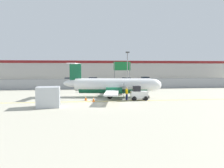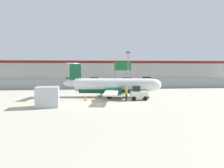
{
  "view_description": "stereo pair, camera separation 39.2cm",
  "coord_description": "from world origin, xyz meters",
  "px_view_note": "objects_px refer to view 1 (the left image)",
  "views": [
    {
      "loc": [
        -2.72,
        -25.36,
        4.26
      ],
      "look_at": [
        1.14,
        7.21,
        1.8
      ],
      "focal_mm": 35.0,
      "sensor_mm": 36.0,
      "label": 1
    },
    {
      "loc": [
        -2.33,
        -25.41,
        4.26
      ],
      "look_at": [
        1.14,
        7.21,
        1.8
      ],
      "focal_mm": 35.0,
      "sensor_mm": 36.0,
      "label": 2
    }
  ],
  "objects_px": {
    "traffic_cone_near_right": "(86,98)",
    "highway_sign": "(122,68)",
    "parked_car_0": "(39,82)",
    "parked_car_3": "(127,80)",
    "apron_light_pole": "(127,67)",
    "parked_car_4": "(146,79)",
    "traffic_cone_far_left": "(136,94)",
    "baggage_tug": "(139,94)",
    "parked_car_2": "(93,80)",
    "traffic_cone_near_left": "(94,99)",
    "parked_car_1": "(69,80)",
    "commuter_airplane": "(115,86)",
    "cargo_container": "(48,97)",
    "ground_crew_worker": "(127,93)"
  },
  "relations": [
    {
      "from": "cargo_container",
      "to": "parked_car_2",
      "type": "height_order",
      "value": "cargo_container"
    },
    {
      "from": "traffic_cone_far_left",
      "to": "parked_car_0",
      "type": "distance_m",
      "value": 26.88
    },
    {
      "from": "traffic_cone_near_left",
      "to": "traffic_cone_near_right",
      "type": "xyz_separation_m",
      "value": [
        -0.97,
        1.22,
        0.0
      ]
    },
    {
      "from": "baggage_tug",
      "to": "parked_car_2",
      "type": "distance_m",
      "value": 30.98
    },
    {
      "from": "apron_light_pole",
      "to": "highway_sign",
      "type": "relative_size",
      "value": 1.32
    },
    {
      "from": "cargo_container",
      "to": "parked_car_3",
      "type": "bearing_deg",
      "value": 61.73
    },
    {
      "from": "parked_car_3",
      "to": "parked_car_1",
      "type": "bearing_deg",
      "value": -179.17
    },
    {
      "from": "highway_sign",
      "to": "parked_car_4",
      "type": "bearing_deg",
      "value": 58.31
    },
    {
      "from": "parked_car_0",
      "to": "apron_light_pole",
      "type": "height_order",
      "value": "apron_light_pole"
    },
    {
      "from": "traffic_cone_near_left",
      "to": "parked_car_2",
      "type": "xyz_separation_m",
      "value": [
        0.78,
        31.27,
        0.58
      ]
    },
    {
      "from": "parked_car_1",
      "to": "parked_car_4",
      "type": "bearing_deg",
      "value": -176.78
    },
    {
      "from": "ground_crew_worker",
      "to": "parked_car_4",
      "type": "xyz_separation_m",
      "value": [
        11.58,
        32.61,
        -0.06
      ]
    },
    {
      "from": "parked_car_0",
      "to": "apron_light_pole",
      "type": "bearing_deg",
      "value": 146.22
    },
    {
      "from": "highway_sign",
      "to": "traffic_cone_near_right",
      "type": "bearing_deg",
      "value": -113.93
    },
    {
      "from": "baggage_tug",
      "to": "apron_light_pole",
      "type": "distance_m",
      "value": 13.33
    },
    {
      "from": "commuter_airplane",
      "to": "parked_car_1",
      "type": "xyz_separation_m",
      "value": [
        -8.75,
        26.75,
        -0.71
      ]
    },
    {
      "from": "parked_car_4",
      "to": "parked_car_2",
      "type": "bearing_deg",
      "value": -167.88
    },
    {
      "from": "traffic_cone_near_right",
      "to": "parked_car_2",
      "type": "xyz_separation_m",
      "value": [
        1.75,
        30.05,
        0.58
      ]
    },
    {
      "from": "ground_crew_worker",
      "to": "parked_car_3",
      "type": "height_order",
      "value": "same"
    },
    {
      "from": "cargo_container",
      "to": "highway_sign",
      "type": "distance_m",
      "value": 24.6
    },
    {
      "from": "commuter_airplane",
      "to": "cargo_container",
      "type": "xyz_separation_m",
      "value": [
        -8.2,
        -7.47,
        -0.5
      ]
    },
    {
      "from": "baggage_tug",
      "to": "parked_car_4",
      "type": "relative_size",
      "value": 0.55
    },
    {
      "from": "traffic_cone_near_right",
      "to": "parked_car_1",
      "type": "relative_size",
      "value": 0.15
    },
    {
      "from": "baggage_tug",
      "to": "traffic_cone_near_right",
      "type": "distance_m",
      "value": 6.98
    },
    {
      "from": "cargo_container",
      "to": "parked_car_3",
      "type": "relative_size",
      "value": 0.58
    },
    {
      "from": "parked_car_3",
      "to": "apron_light_pole",
      "type": "distance_m",
      "value": 16.32
    },
    {
      "from": "traffic_cone_near_right",
      "to": "ground_crew_worker",
      "type": "bearing_deg",
      "value": -4.18
    },
    {
      "from": "parked_car_2",
      "to": "highway_sign",
      "type": "bearing_deg",
      "value": 117.19
    },
    {
      "from": "baggage_tug",
      "to": "parked_car_1",
      "type": "xyz_separation_m",
      "value": [
        -11.51,
        30.38,
        0.04
      ]
    },
    {
      "from": "ground_crew_worker",
      "to": "commuter_airplane",
      "type": "bearing_deg",
      "value": 89.47
    },
    {
      "from": "apron_light_pole",
      "to": "parked_car_1",
      "type": "bearing_deg",
      "value": 125.29
    },
    {
      "from": "commuter_airplane",
      "to": "traffic_cone_near_right",
      "type": "distance_m",
      "value": 5.39
    },
    {
      "from": "parked_car_2",
      "to": "highway_sign",
      "type": "relative_size",
      "value": 0.78
    },
    {
      "from": "traffic_cone_near_right",
      "to": "parked_car_0",
      "type": "distance_m",
      "value": 25.35
    },
    {
      "from": "parked_car_4",
      "to": "highway_sign",
      "type": "xyz_separation_m",
      "value": [
        -9.3,
        -15.07,
        3.24
      ]
    },
    {
      "from": "baggage_tug",
      "to": "apron_light_pole",
      "type": "relative_size",
      "value": 0.33
    },
    {
      "from": "cargo_container",
      "to": "baggage_tug",
      "type": "bearing_deg",
      "value": 15.44
    },
    {
      "from": "parked_car_4",
      "to": "apron_light_pole",
      "type": "relative_size",
      "value": 0.59
    },
    {
      "from": "traffic_cone_near_left",
      "to": "parked_car_1",
      "type": "relative_size",
      "value": 0.15
    },
    {
      "from": "parked_car_0",
      "to": "highway_sign",
      "type": "height_order",
      "value": "highway_sign"
    },
    {
      "from": "traffic_cone_near_right",
      "to": "highway_sign",
      "type": "relative_size",
      "value": 0.12
    },
    {
      "from": "parked_car_0",
      "to": "parked_car_3",
      "type": "xyz_separation_m",
      "value": [
        21.35,
        5.08,
        0.0
      ]
    },
    {
      "from": "parked_car_4",
      "to": "traffic_cone_far_left",
      "type": "bearing_deg",
      "value": -104.16
    },
    {
      "from": "cargo_container",
      "to": "parked_car_4",
      "type": "relative_size",
      "value": 0.59
    },
    {
      "from": "cargo_container",
      "to": "traffic_cone_far_left",
      "type": "height_order",
      "value": "cargo_container"
    },
    {
      "from": "cargo_container",
      "to": "parked_car_1",
      "type": "distance_m",
      "value": 34.22
    },
    {
      "from": "traffic_cone_far_left",
      "to": "parked_car_2",
      "type": "distance_m",
      "value": 27.58
    },
    {
      "from": "traffic_cone_near_left",
      "to": "traffic_cone_far_left",
      "type": "xyz_separation_m",
      "value": [
        6.38,
        4.27,
        0.0
      ]
    },
    {
      "from": "parked_car_4",
      "to": "baggage_tug",
      "type": "bearing_deg",
      "value": -102.96
    },
    {
      "from": "traffic_cone_near_left",
      "to": "parked_car_0",
      "type": "height_order",
      "value": "parked_car_0"
    }
  ]
}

